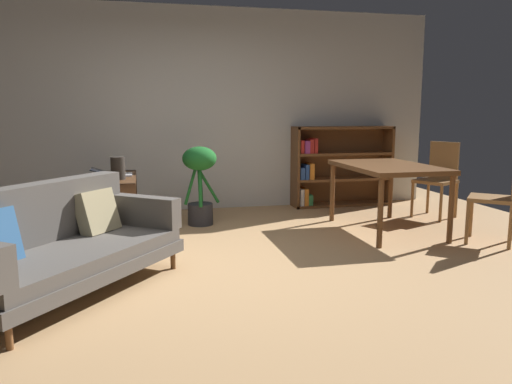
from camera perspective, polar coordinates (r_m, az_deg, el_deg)
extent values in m
plane|color=tan|center=(4.40, -3.57, -8.49)|extent=(8.16, 8.16, 0.00)
cube|color=silver|center=(6.87, -7.42, 9.26)|extent=(6.80, 0.10, 2.70)
cylinder|color=brown|center=(4.38, -9.45, -7.68)|extent=(0.04, 0.04, 0.15)
cylinder|color=brown|center=(3.26, -26.36, -14.61)|extent=(0.04, 0.04, 0.15)
cylinder|color=brown|center=(4.79, -16.41, -6.44)|extent=(0.04, 0.04, 0.15)
cube|color=#56514C|center=(3.96, -20.47, -8.07)|extent=(1.74, 1.91, 0.10)
cube|color=#56514C|center=(3.94, -20.55, -6.68)|extent=(1.67, 1.84, 0.10)
cube|color=#56514C|center=(4.10, -23.91, -2.28)|extent=(1.20, 1.46, 0.45)
cube|color=#56514C|center=(4.49, -13.20, -2.05)|extent=(0.71, 0.59, 0.26)
cube|color=tan|center=(4.35, -17.67, -2.21)|extent=(0.39, 0.41, 0.38)
cube|color=#56351E|center=(6.29, -15.04, -0.46)|extent=(0.36, 0.04, 0.63)
cube|color=#56351E|center=(5.14, -15.48, -2.60)|extent=(0.36, 0.04, 0.63)
cube|color=#56351E|center=(5.72, -15.23, -1.76)|extent=(0.36, 1.17, 0.04)
cube|color=#56351E|center=(5.67, -15.37, 1.50)|extent=(0.36, 1.21, 0.04)
cube|color=#56351E|center=(5.77, -15.12, -4.29)|extent=(0.36, 1.17, 0.04)
cube|color=silver|center=(5.77, -15.08, 1.93)|extent=(0.24, 0.30, 0.02)
cube|color=black|center=(5.78, -17.29, 2.25)|extent=(0.22, 0.28, 0.08)
cylinder|color=#2D2823|center=(5.42, -15.47, 2.64)|extent=(0.15, 0.15, 0.24)
cylinder|color=slate|center=(5.42, -15.49, 3.13)|extent=(0.08, 0.08, 0.01)
cylinder|color=#333338|center=(5.98, -6.36, -2.51)|extent=(0.30, 0.30, 0.25)
cylinder|color=#1E6B28|center=(5.95, -5.37, 0.58)|extent=(0.25, 0.07, 0.41)
cylinder|color=#1E6B28|center=(6.01, -6.34, 0.87)|extent=(0.09, 0.24, 0.46)
cylinder|color=#1E6B28|center=(5.89, -7.27, 1.42)|extent=(0.21, 0.06, 0.60)
cylinder|color=#1E6B28|center=(5.80, -6.40, 1.14)|extent=(0.06, 0.26, 0.57)
ellipsoid|color=#1E6B28|center=(5.88, -6.48, 3.82)|extent=(0.40, 0.40, 0.28)
cylinder|color=brown|center=(6.18, 8.70, -0.07)|extent=(0.06, 0.06, 0.70)
cylinder|color=brown|center=(5.04, 14.00, -2.34)|extent=(0.06, 0.06, 0.70)
cylinder|color=brown|center=(6.50, 15.10, 0.18)|extent=(0.06, 0.06, 0.70)
cylinder|color=brown|center=(5.44, 21.35, -1.88)|extent=(0.06, 0.06, 0.70)
cube|color=brown|center=(5.72, 14.77, 2.79)|extent=(0.88, 1.37, 0.05)
cylinder|color=olive|center=(5.48, 22.95, -3.31)|extent=(0.04, 0.04, 0.44)
cylinder|color=olive|center=(5.84, 23.32, -2.59)|extent=(0.04, 0.04, 0.44)
cylinder|color=olive|center=(5.46, 27.02, -3.63)|extent=(0.04, 0.04, 0.44)
cylinder|color=olive|center=(5.82, 27.14, -2.89)|extent=(0.04, 0.04, 0.44)
cube|color=olive|center=(5.60, 25.28, -0.71)|extent=(0.59, 0.59, 0.04)
cylinder|color=olive|center=(6.46, 20.33, -1.31)|extent=(0.04, 0.04, 0.44)
cylinder|color=olive|center=(6.64, 17.39, -0.88)|extent=(0.04, 0.04, 0.44)
cylinder|color=olive|center=(6.80, 21.86, -0.89)|extent=(0.04, 0.04, 0.44)
cylinder|color=olive|center=(6.97, 19.02, -0.49)|extent=(0.04, 0.04, 0.44)
cube|color=olive|center=(6.68, 19.76, 1.16)|extent=(0.58, 0.58, 0.04)
cube|color=olive|center=(6.82, 20.65, 3.42)|extent=(0.22, 0.35, 0.47)
cube|color=brown|center=(6.97, 4.49, 2.82)|extent=(0.04, 0.34, 1.12)
cube|color=brown|center=(7.51, 14.73, 3.00)|extent=(0.04, 0.34, 1.12)
cube|color=brown|center=(7.17, 9.92, 7.25)|extent=(1.43, 0.34, 0.04)
cube|color=brown|center=(7.29, 9.68, -1.34)|extent=(1.43, 0.34, 0.04)
cube|color=brown|center=(7.35, 9.35, 3.05)|extent=(1.40, 0.04, 1.12)
cube|color=brown|center=(7.23, 9.76, 1.50)|extent=(1.40, 0.32, 0.04)
cube|color=brown|center=(7.19, 9.84, 4.35)|extent=(1.40, 0.32, 0.04)
cube|color=silver|center=(7.03, 5.01, -0.53)|extent=(0.05, 0.25, 0.23)
cube|color=orange|center=(7.05, 5.49, -0.49)|extent=(0.06, 0.27, 0.23)
cube|color=#337F47|center=(7.07, 5.98, -0.83)|extent=(0.06, 0.23, 0.15)
cube|color=#2D5199|center=(6.98, 5.09, 2.16)|extent=(0.06, 0.23, 0.17)
cube|color=#2D5199|center=(7.00, 5.61, 2.33)|extent=(0.05, 0.24, 0.21)
cube|color=orange|center=(7.02, 6.12, 2.41)|extent=(0.06, 0.26, 0.22)
cube|color=red|center=(6.93, 5.08, 5.17)|extent=(0.05, 0.21, 0.18)
cube|color=#993884|center=(6.96, 5.60, 5.14)|extent=(0.07, 0.25, 0.17)
cube|color=red|center=(6.98, 6.13, 5.22)|extent=(0.06, 0.23, 0.19)
cube|color=red|center=(7.00, 6.58, 5.28)|extent=(0.04, 0.25, 0.20)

